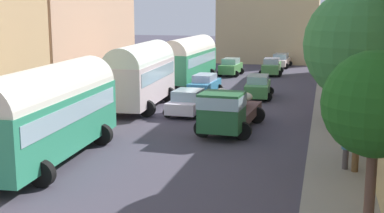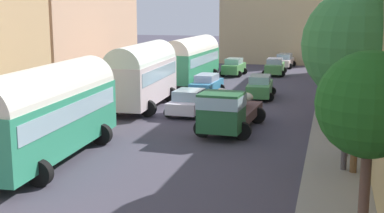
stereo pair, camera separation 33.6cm
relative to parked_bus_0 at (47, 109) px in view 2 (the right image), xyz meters
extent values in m
plane|color=#413D4B|center=(4.61, 17.02, -2.26)|extent=(154.00, 154.00, 0.00)
cube|color=gray|center=(-2.64, 17.02, -2.19)|extent=(2.50, 70.00, 0.14)
cube|color=gray|center=(11.86, 17.02, -2.19)|extent=(2.50, 70.00, 0.14)
cube|color=tan|center=(-6.12, 14.35, 4.37)|extent=(4.47, 13.39, 13.24)
cube|color=tan|center=(15.41, 32.93, 2.36)|extent=(4.58, 9.11, 9.22)
cube|color=#C8B184|center=(4.61, 43.63, 4.43)|extent=(11.39, 7.52, 13.37)
cube|color=#2F8F6A|center=(0.00, 0.00, -0.56)|extent=(2.95, 9.91, 2.38)
cylinder|color=silver|center=(0.00, 0.00, 0.63)|extent=(2.89, 9.71, 2.43)
cube|color=#99B7C6|center=(0.00, 0.00, -0.04)|extent=(2.96, 9.13, 0.76)
cylinder|color=black|center=(-1.32, 2.98, -1.76)|extent=(1.00, 0.35, 1.00)
cylinder|color=black|center=(1.03, 3.09, -1.76)|extent=(1.00, 0.35, 1.00)
cylinder|color=black|center=(1.32, -2.98, -1.76)|extent=(1.00, 0.35, 1.00)
cube|color=silver|center=(-0.24, 12.27, -0.50)|extent=(2.75, 8.44, 2.51)
cylinder|color=silver|center=(-0.24, 12.27, 0.76)|extent=(2.70, 8.27, 2.34)
cube|color=#99B7C6|center=(-0.24, 12.27, 0.05)|extent=(2.77, 7.77, 0.80)
cylinder|color=black|center=(-1.48, 14.81, -1.76)|extent=(1.00, 0.35, 1.00)
cylinder|color=black|center=(0.79, 14.91, -1.76)|extent=(1.00, 0.35, 1.00)
cylinder|color=black|center=(-1.26, 9.64, -1.76)|extent=(1.00, 0.35, 1.00)
cylinder|color=black|center=(1.01, 9.74, -1.76)|extent=(1.00, 0.35, 1.00)
cube|color=#339163|center=(0.05, 23.48, -0.61)|extent=(2.72, 9.36, 2.29)
cylinder|color=silver|center=(0.05, 23.48, 0.53)|extent=(2.66, 9.17, 2.32)
cube|color=#99B7C6|center=(0.05, 23.48, -0.11)|extent=(2.74, 8.62, 0.73)
cylinder|color=black|center=(-0.96, 26.40, -1.76)|extent=(1.00, 0.35, 1.00)
cylinder|color=black|center=(1.28, 26.31, -1.76)|extent=(1.00, 0.35, 1.00)
cylinder|color=black|center=(-1.18, 20.65, -1.76)|extent=(1.00, 0.35, 1.00)
cylinder|color=black|center=(1.07, 20.56, -1.76)|extent=(1.00, 0.35, 1.00)
cube|color=#245B33|center=(6.36, 5.56, -0.86)|extent=(2.15, 2.06, 1.90)
cube|color=#99B7C6|center=(6.36, 5.56, -0.32)|extent=(2.20, 2.14, 0.61)
cube|color=brown|center=(6.53, 8.87, -1.53)|extent=(2.29, 4.78, 0.55)
ellipsoid|color=beige|center=(6.57, 8.00, -0.99)|extent=(0.83, 1.01, 0.53)
ellipsoid|color=beige|center=(6.44, 7.41, -0.96)|extent=(0.87, 1.03, 0.59)
ellipsoid|color=beige|center=(6.04, 9.42, -1.02)|extent=(0.79, 0.94, 0.46)
ellipsoid|color=beige|center=(6.14, 9.47, -0.64)|extent=(0.96, 1.04, 0.52)
ellipsoid|color=beige|center=(6.97, 9.42, -0.71)|extent=(1.12, 1.16, 0.45)
ellipsoid|color=silver|center=(6.96, 8.50, -0.61)|extent=(1.18, 1.13, 0.54)
ellipsoid|color=silver|center=(5.95, 7.56, -0.26)|extent=(0.92, 1.04, 0.53)
cylinder|color=black|center=(7.39, 5.69, -1.81)|extent=(0.90, 0.32, 0.90)
cylinder|color=black|center=(5.34, 5.79, -1.81)|extent=(0.90, 0.32, 0.90)
cylinder|color=black|center=(7.60, 9.66, -1.81)|extent=(0.90, 0.31, 0.90)
cylinder|color=black|center=(5.55, 9.77, -1.81)|extent=(0.90, 0.31, 0.90)
cube|color=#438D49|center=(6.58, 18.03, -1.57)|extent=(1.84, 4.44, 0.83)
cube|color=#90BCC7|center=(6.58, 18.03, -0.89)|extent=(1.54, 2.34, 0.53)
cylinder|color=black|center=(7.46, 16.73, -1.96)|extent=(0.60, 0.21, 0.60)
cylinder|color=black|center=(5.85, 16.64, -1.96)|extent=(0.60, 0.21, 0.60)
cylinder|color=black|center=(7.32, 19.43, -1.96)|extent=(0.60, 0.21, 0.60)
cylinder|color=black|center=(5.70, 19.34, -1.96)|extent=(0.60, 0.21, 0.60)
cube|color=#4E904B|center=(6.23, 31.21, -1.58)|extent=(1.71, 4.40, 0.82)
cube|color=#A1ACCA|center=(6.23, 31.21, -0.92)|extent=(1.46, 2.30, 0.49)
cylinder|color=black|center=(7.06, 29.88, -1.96)|extent=(0.60, 0.21, 0.60)
cylinder|color=black|center=(5.47, 29.84, -1.96)|extent=(0.60, 0.21, 0.60)
cylinder|color=black|center=(6.99, 32.58, -1.96)|extent=(0.60, 0.21, 0.60)
cylinder|color=black|center=(5.39, 32.54, -1.96)|extent=(0.60, 0.21, 0.60)
cube|color=beige|center=(6.57, 37.65, -1.65)|extent=(1.80, 4.47, 0.66)
cube|color=#98B6CF|center=(6.57, 37.65, -1.05)|extent=(1.49, 2.36, 0.55)
cylinder|color=black|center=(7.25, 36.25, -1.96)|extent=(0.60, 0.21, 0.60)
cylinder|color=black|center=(5.73, 36.34, -1.96)|extent=(0.60, 0.21, 0.60)
cylinder|color=black|center=(7.42, 38.96, -1.96)|extent=(0.60, 0.21, 0.60)
cylinder|color=black|center=(5.90, 39.05, -1.96)|extent=(0.60, 0.21, 0.60)
cube|color=silver|center=(3.19, 11.05, -1.65)|extent=(1.92, 3.88, 0.67)
cube|color=#93ABBD|center=(3.19, 11.05, -1.03)|extent=(1.64, 2.04, 0.58)
cylinder|color=black|center=(2.35, 12.27, -1.96)|extent=(0.60, 0.21, 0.60)
cylinder|color=black|center=(4.13, 12.20, -1.96)|extent=(0.60, 0.21, 0.60)
cylinder|color=black|center=(2.26, 9.90, -1.96)|extent=(0.60, 0.21, 0.60)
cylinder|color=black|center=(4.04, 9.83, -1.96)|extent=(0.60, 0.21, 0.60)
cube|color=#3B8FC0|center=(2.51, 18.61, -1.62)|extent=(1.75, 4.25, 0.73)
cube|color=#A4B3CF|center=(2.51, 18.61, -1.00)|extent=(1.47, 2.24, 0.51)
cylinder|color=black|center=(1.80, 19.94, -1.96)|extent=(0.60, 0.21, 0.60)
cylinder|color=black|center=(3.35, 19.86, -1.96)|extent=(0.60, 0.21, 0.60)
cylinder|color=black|center=(1.68, 17.35, -1.96)|extent=(0.60, 0.21, 0.60)
cylinder|color=black|center=(3.23, 17.27, -1.96)|extent=(0.60, 0.21, 0.60)
cube|color=#529A50|center=(2.51, 29.82, -1.57)|extent=(1.75, 3.80, 0.83)
cube|color=#9AC3BC|center=(2.51, 29.82, -0.89)|extent=(1.46, 2.01, 0.53)
cylinder|color=black|center=(1.81, 31.01, -1.96)|extent=(0.60, 0.21, 0.60)
cylinder|color=black|center=(3.34, 30.92, -1.96)|extent=(0.60, 0.21, 0.60)
cylinder|color=black|center=(1.67, 28.72, -1.96)|extent=(0.60, 0.21, 0.60)
cylinder|color=black|center=(3.20, 28.62, -1.96)|extent=(0.60, 0.21, 0.60)
cylinder|color=#464043|center=(12.15, 1.57, -2.19)|extent=(0.20, 0.20, 0.14)
cylinder|color=#464043|center=(12.15, 1.57, -1.71)|extent=(0.27, 0.27, 0.82)
cylinder|color=#306280|center=(12.15, 1.57, -1.00)|extent=(0.41, 0.41, 0.60)
sphere|color=tan|center=(12.15, 1.57, -0.59)|extent=(0.21, 0.21, 0.21)
cylinder|color=#2A323C|center=(11.60, 17.11, -2.19)|extent=(0.21, 0.21, 0.14)
cylinder|color=#2A323C|center=(11.60, 17.11, -1.68)|extent=(0.29, 0.29, 0.87)
cylinder|color=#A1373E|center=(11.60, 17.11, -0.95)|extent=(0.45, 0.45, 0.60)
sphere|color=tan|center=(11.60, 17.11, -0.53)|extent=(0.23, 0.23, 0.23)
cylinder|color=#776B5A|center=(12.26, 3.58, -2.19)|extent=(0.18, 0.18, 0.14)
cylinder|color=#776B5A|center=(12.26, 3.58, -1.72)|extent=(0.29, 0.29, 0.80)
cylinder|color=#44517F|center=(12.26, 3.58, -1.01)|extent=(0.44, 0.44, 0.62)
sphere|color=tan|center=(12.26, 3.58, -0.59)|extent=(0.20, 0.20, 0.20)
cylinder|color=brown|center=(12.51, -5.39, -0.76)|extent=(0.29, 0.29, 3.00)
sphere|color=#1E5B1D|center=(12.51, -5.39, 1.80)|extent=(2.81, 2.81, 2.81)
cylinder|color=brown|center=(12.51, 1.30, -0.52)|extent=(0.27, 0.27, 3.46)
sphere|color=#33743A|center=(12.51, 1.30, 2.85)|extent=(4.38, 4.38, 4.38)
cylinder|color=brown|center=(12.51, 10.88, -0.94)|extent=(0.26, 0.26, 2.62)
sphere|color=#22541D|center=(12.51, 10.88, 1.72)|extent=(3.60, 3.60, 3.60)
camera|label=1|loc=(11.19, -19.56, 4.30)|focal=49.40mm
camera|label=2|loc=(11.51, -19.47, 4.30)|focal=49.40mm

